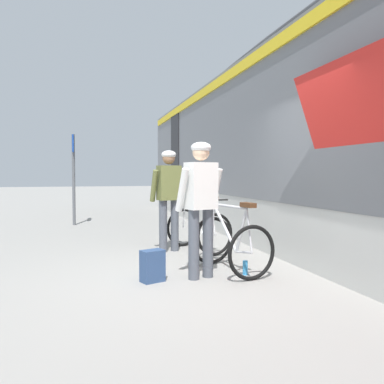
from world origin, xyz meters
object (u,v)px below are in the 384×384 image
object	(u,v)px
cyclist_far_in_olive	(169,191)
water_bottle_near_the_bikes	(245,268)
backpack_on_platform	(152,266)
bicycle_near_silver	(231,243)
train_car	(367,137)
platform_sign_post	(73,164)
bicycle_far_white	(198,228)
cyclist_near_in_white	(201,197)

from	to	relation	value
cyclist_far_in_olive	water_bottle_near_the_bikes	xyz separation A→B (m)	(0.65, -1.85, -0.96)
backpack_on_platform	bicycle_near_silver	bearing A→B (deg)	-9.50
train_car	backpack_on_platform	bearing A→B (deg)	-170.59
platform_sign_post	bicycle_near_silver	bearing A→B (deg)	-69.11
bicycle_near_silver	water_bottle_near_the_bikes	size ratio (longest dim) A/B	6.21
cyclist_far_in_olive	platform_sign_post	xyz separation A→B (m)	(-1.68, 4.13, 0.57)
bicycle_near_silver	backpack_on_platform	distance (m)	1.17
cyclist_far_in_olive	bicycle_far_white	xyz separation A→B (m)	(0.51, -0.10, -0.65)
train_car	cyclist_near_in_white	bearing A→B (deg)	-168.70
backpack_on_platform	water_bottle_near_the_bikes	size ratio (longest dim) A/B	2.09
bicycle_far_white	platform_sign_post	xyz separation A→B (m)	(-2.19, 4.23, 1.22)
cyclist_far_in_olive	bicycle_near_silver	world-z (taller)	cyclist_far_in_olive
bicycle_far_white	backpack_on_platform	distance (m)	2.08
bicycle_near_silver	water_bottle_near_the_bikes	xyz separation A→B (m)	(0.13, -0.22, -0.31)
bicycle_far_white	platform_sign_post	world-z (taller)	platform_sign_post
cyclist_near_in_white	backpack_on_platform	xyz separation A→B (m)	(-0.63, -0.00, -0.85)
cyclist_far_in_olive	backpack_on_platform	distance (m)	2.12
train_car	backpack_on_platform	world-z (taller)	train_car
train_car	cyclist_near_in_white	world-z (taller)	train_car
cyclist_near_in_white	bicycle_near_silver	xyz separation A→B (m)	(0.50, 0.21, -0.65)
cyclist_near_in_white	platform_sign_post	distance (m)	6.24
bicycle_near_silver	backpack_on_platform	bearing A→B (deg)	-169.30
water_bottle_near_the_bikes	platform_sign_post	bearing A→B (deg)	111.24
platform_sign_post	water_bottle_near_the_bikes	bearing A→B (deg)	-68.76
train_car	platform_sign_post	size ratio (longest dim) A/B	8.78
cyclist_near_in_white	platform_sign_post	size ratio (longest dim) A/B	0.73
train_car	platform_sign_post	distance (m)	7.16
cyclist_far_in_olive	backpack_on_platform	xyz separation A→B (m)	(-0.61, -1.84, -0.85)
bicycle_far_white	backpack_on_platform	bearing A→B (deg)	-122.75
water_bottle_near_the_bikes	platform_sign_post	size ratio (longest dim) A/B	0.08
bicycle_near_silver	platform_sign_post	bearing A→B (deg)	110.89
cyclist_near_in_white	cyclist_far_in_olive	world-z (taller)	same
bicycle_near_silver	bicycle_far_white	size ratio (longest dim) A/B	0.97
cyclist_far_in_olive	bicycle_near_silver	bearing A→B (deg)	-72.31
water_bottle_near_the_bikes	platform_sign_post	distance (m)	6.59
cyclist_near_in_white	train_car	bearing A→B (deg)	11.30
train_car	platform_sign_post	xyz separation A→B (m)	(-4.73, 5.37, -0.34)
train_car	cyclist_far_in_olive	size ratio (longest dim) A/B	11.95
cyclist_near_in_white	backpack_on_platform	bearing A→B (deg)	-179.81
backpack_on_platform	platform_sign_post	size ratio (longest dim) A/B	0.17
cyclist_far_in_olive	bicycle_far_white	distance (m)	0.83
cyclist_near_in_white	water_bottle_near_the_bikes	world-z (taller)	cyclist_near_in_white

